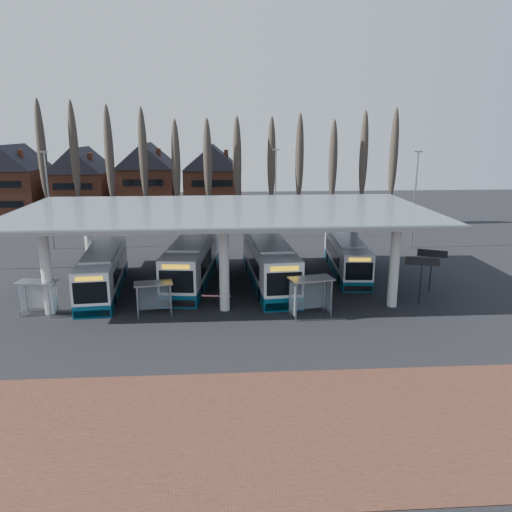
{
  "coord_description": "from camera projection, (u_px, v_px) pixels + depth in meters",
  "views": [
    {
      "loc": [
        0.02,
        -30.7,
        12.43
      ],
      "look_at": [
        2.5,
        7.0,
        2.72
      ],
      "focal_mm": 35.0,
      "sensor_mm": 36.0,
      "label": 1
    }
  ],
  "objects": [
    {
      "name": "townhouse_row",
      "position": [
        115.0,
        174.0,
        72.8
      ],
      "size": [
        36.8,
        10.3,
        12.25
      ],
      "color": "brown",
      "rests_on": "ground"
    },
    {
      "name": "station_canopy",
      "position": [
        223.0,
        217.0,
        39.07
      ],
      "size": [
        32.0,
        16.0,
        6.34
      ],
      "color": "silver",
      "rests_on": "ground"
    },
    {
      "name": "shelter_0",
      "position": [
        38.0,
        290.0,
        33.94
      ],
      "size": [
        2.73,
        1.66,
        2.38
      ],
      "rotation": [
        0.0,
        0.0,
        -0.15
      ],
      "color": "gray",
      "rests_on": "ground"
    },
    {
      "name": "info_sign_1",
      "position": [
        432.0,
        257.0,
        38.57
      ],
      "size": [
        2.08,
        1.02,
        3.32
      ],
      "rotation": [
        0.0,
        0.0,
        -0.42
      ],
      "color": "black",
      "rests_on": "ground"
    },
    {
      "name": "lamp_post_c",
      "position": [
        415.0,
        198.0,
        52.03
      ],
      "size": [
        0.8,
        0.16,
        10.17
      ],
      "color": "slate",
      "rests_on": "ground"
    },
    {
      "name": "barrier",
      "position": [
        216.0,
        297.0,
        35.44
      ],
      "size": [
        2.09,
        0.69,
        1.05
      ],
      "rotation": [
        0.0,
        0.0,
        -0.12
      ],
      "color": "black",
      "rests_on": "ground"
    },
    {
      "name": "lamp_post_b",
      "position": [
        276.0,
        192.0,
        56.94
      ],
      "size": [
        0.8,
        0.16,
        10.17
      ],
      "color": "slate",
      "rests_on": "ground"
    },
    {
      "name": "info_sign_0",
      "position": [
        422.0,
        265.0,
        35.61
      ],
      "size": [
        2.28,
        0.85,
        3.5
      ],
      "rotation": [
        0.0,
        0.0,
        -0.31
      ],
      "color": "black",
      "rests_on": "ground"
    },
    {
      "name": "bus_2",
      "position": [
        269.0,
        263.0,
        40.75
      ],
      "size": [
        3.72,
        13.37,
        3.67
      ],
      "rotation": [
        0.0,
        0.0,
        0.07
      ],
      "color": "silver",
      "rests_on": "ground"
    },
    {
      "name": "ground",
      "position": [
        225.0,
        323.0,
        32.76
      ],
      "size": [
        140.0,
        140.0,
        0.0
      ],
      "primitive_type": "plane",
      "color": "black",
      "rests_on": "ground"
    },
    {
      "name": "shelter_2",
      "position": [
        310.0,
        288.0,
        33.57
      ],
      "size": [
        3.18,
        2.07,
        2.72
      ],
      "rotation": [
        0.0,
        0.0,
        0.22
      ],
      "color": "gray",
      "rests_on": "ground"
    },
    {
      "name": "bus_0",
      "position": [
        103.0,
        272.0,
        38.86
      ],
      "size": [
        3.57,
        12.06,
        3.3
      ],
      "rotation": [
        0.0,
        0.0,
        0.09
      ],
      "color": "silver",
      "rests_on": "ground"
    },
    {
      "name": "poplar_row",
      "position": [
        223.0,
        158.0,
        62.47
      ],
      "size": [
        45.1,
        1.1,
        14.5
      ],
      "color": "#473D33",
      "rests_on": "ground"
    },
    {
      "name": "lamp_post_a",
      "position": [
        49.0,
        199.0,
        51.55
      ],
      "size": [
        0.8,
        0.16,
        10.17
      ],
      "color": "slate",
      "rests_on": "ground"
    },
    {
      "name": "shelter_1",
      "position": [
        154.0,
        291.0,
        33.73
      ],
      "size": [
        2.71,
        1.65,
        2.37
      ],
      "rotation": [
        0.0,
        0.0,
        0.16
      ],
      "color": "gray",
      "rests_on": "ground"
    },
    {
      "name": "bus_3",
      "position": [
        346.0,
        256.0,
        43.93
      ],
      "size": [
        3.2,
        11.41,
        3.13
      ],
      "rotation": [
        0.0,
        0.0,
        -0.07
      ],
      "color": "silver",
      "rests_on": "ground"
    },
    {
      "name": "bus_1",
      "position": [
        192.0,
        262.0,
        41.29
      ],
      "size": [
        4.22,
        13.24,
        3.62
      ],
      "rotation": [
        0.0,
        0.0,
        -0.11
      ],
      "color": "silver",
      "rests_on": "ground"
    },
    {
      "name": "brick_strip",
      "position": [
        227.0,
        430.0,
        21.16
      ],
      "size": [
        70.0,
        10.0,
        0.03
      ],
      "primitive_type": "cube",
      "color": "brown",
      "rests_on": "ground"
    }
  ]
}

